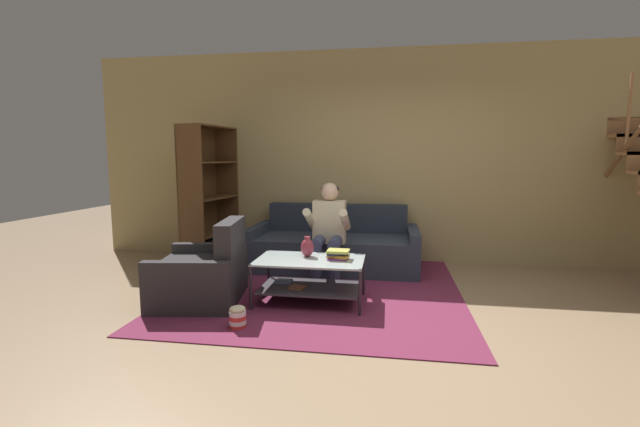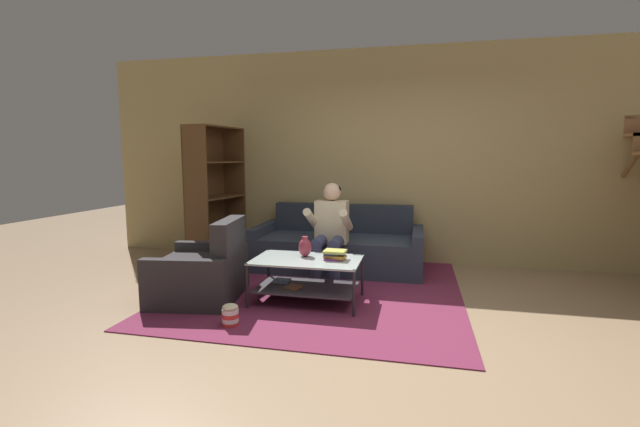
% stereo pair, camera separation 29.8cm
% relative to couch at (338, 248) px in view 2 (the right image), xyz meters
% --- Properties ---
extents(ground, '(16.80, 16.80, 0.00)m').
position_rel_couch_xyz_m(ground, '(0.64, -1.87, -0.27)').
color(ground, '#9C7F60').
extents(back_partition, '(8.40, 0.12, 2.90)m').
position_rel_couch_xyz_m(back_partition, '(0.64, 0.59, 1.18)').
color(back_partition, tan).
rests_on(back_partition, ground).
extents(couch, '(2.14, 0.97, 0.81)m').
position_rel_couch_xyz_m(couch, '(0.00, 0.00, 0.00)').
color(couch, '#2D3544').
rests_on(couch, ground).
extents(person_seated_center, '(0.50, 0.58, 1.15)m').
position_rel_couch_xyz_m(person_seated_center, '(-0.00, -0.57, 0.36)').
color(person_seated_center, '#3B4161').
rests_on(person_seated_center, ground).
extents(coffee_table, '(1.06, 0.64, 0.44)m').
position_rel_couch_xyz_m(coffee_table, '(-0.07, -1.38, 0.02)').
color(coffee_table, '#AFBFBD').
rests_on(coffee_table, ground).
extents(area_rug, '(3.00, 3.33, 0.01)m').
position_rel_couch_xyz_m(area_rug, '(-0.03, -0.81, -0.27)').
color(area_rug, maroon).
rests_on(area_rug, ground).
extents(vase, '(0.13, 0.13, 0.21)m').
position_rel_couch_xyz_m(vase, '(-0.11, -1.27, 0.27)').
color(vase, '#922E3E').
rests_on(vase, coffee_table).
extents(book_stack, '(0.24, 0.20, 0.09)m').
position_rel_couch_xyz_m(book_stack, '(0.20, -1.34, 0.22)').
color(book_stack, '#903B95').
rests_on(book_stack, coffee_table).
extents(bookshelf, '(0.48, 0.94, 1.84)m').
position_rel_couch_xyz_m(bookshelf, '(-1.65, -0.22, 0.38)').
color(bookshelf, '#54351C').
rests_on(bookshelf, ground).
extents(armchair, '(0.94, 1.05, 0.83)m').
position_rel_couch_xyz_m(armchair, '(-1.13, -1.51, -0.00)').
color(armchair, '#2C292C').
rests_on(armchair, ground).
extents(popcorn_tub, '(0.14, 0.14, 0.20)m').
position_rel_couch_xyz_m(popcorn_tub, '(-0.56, -2.12, -0.18)').
color(popcorn_tub, red).
rests_on(popcorn_tub, ground).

